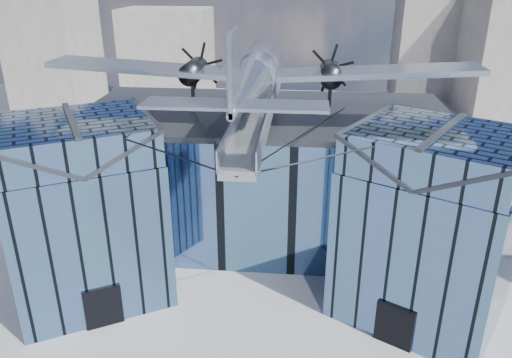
{
  "coord_description": "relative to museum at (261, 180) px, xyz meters",
  "views": [
    {
      "loc": [
        2.95,
        -27.79,
        19.85
      ],
      "look_at": [
        0.0,
        2.0,
        7.2
      ],
      "focal_mm": 35.0,
      "sensor_mm": 36.0,
      "label": 1
    }
  ],
  "objects": [
    {
      "name": "ground_plane",
      "position": [
        -0.0,
        -5.82,
        -5.54
      ],
      "size": [
        120.0,
        120.0,
        0.0
      ],
      "primitive_type": "plane",
      "color": "gray"
    },
    {
      "name": "bg_towers",
      "position": [
        1.45,
        44.67,
        4.47
      ],
      "size": [
        77.0,
        24.5,
        26.0
      ],
      "color": "gray",
      "rests_on": "ground"
    },
    {
      "name": "museum",
      "position": [
        0.0,
        0.0,
        0.0
      ],
      "size": [
        32.88,
        24.5,
        17.6
      ],
      "color": "#486A94",
      "rests_on": "ground"
    }
  ]
}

